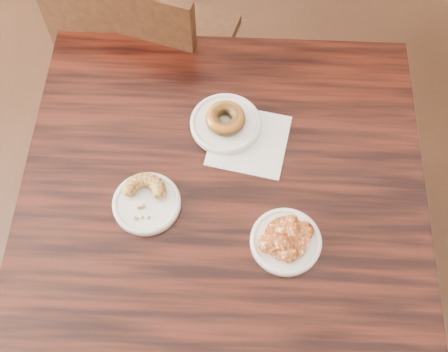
# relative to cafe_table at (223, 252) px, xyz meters

# --- Properties ---
(floor) EXTENTS (5.00, 5.00, 0.00)m
(floor) POSITION_rel_cafe_table_xyz_m (0.12, 0.21, -0.38)
(floor) COLOR black
(floor) RESTS_ON ground
(cafe_table) EXTENTS (0.94, 0.94, 0.75)m
(cafe_table) POSITION_rel_cafe_table_xyz_m (0.00, 0.00, 0.00)
(cafe_table) COLOR black
(cafe_table) RESTS_ON floor
(chair_far) EXTENTS (0.57, 0.57, 0.90)m
(chair_far) POSITION_rel_cafe_table_xyz_m (-0.27, 0.64, 0.08)
(chair_far) COLOR black
(chair_far) RESTS_ON floor
(napkin) EXTENTS (0.20, 0.20, 0.00)m
(napkin) POSITION_rel_cafe_table_xyz_m (0.05, 0.14, 0.38)
(napkin) COLOR white
(napkin) RESTS_ON cafe_table
(plate_donut) EXTENTS (0.17, 0.17, 0.01)m
(plate_donut) POSITION_rel_cafe_table_xyz_m (-0.01, 0.18, 0.39)
(plate_donut) COLOR silver
(plate_donut) RESTS_ON napkin
(plate_cruller) EXTENTS (0.15, 0.15, 0.01)m
(plate_cruller) POSITION_rel_cafe_table_xyz_m (-0.16, -0.04, 0.38)
(plate_cruller) COLOR white
(plate_cruller) RESTS_ON cafe_table
(plate_fritter) EXTENTS (0.15, 0.15, 0.01)m
(plate_fritter) POSITION_rel_cafe_table_xyz_m (0.14, -0.10, 0.38)
(plate_fritter) COLOR white
(plate_fritter) RESTS_ON cafe_table
(glazed_donut) EXTENTS (0.09, 0.09, 0.03)m
(glazed_donut) POSITION_rel_cafe_table_xyz_m (-0.01, 0.18, 0.41)
(glazed_donut) COLOR #8A5514
(glazed_donut) RESTS_ON plate_donut
(apple_fritter) EXTENTS (0.13, 0.13, 0.03)m
(apple_fritter) POSITION_rel_cafe_table_xyz_m (0.14, -0.10, 0.40)
(apple_fritter) COLOR #4A2108
(apple_fritter) RESTS_ON plate_fritter
(cruller_fragment) EXTENTS (0.11, 0.11, 0.03)m
(cruller_fragment) POSITION_rel_cafe_table_xyz_m (-0.16, -0.04, 0.40)
(cruller_fragment) COLOR #592A11
(cruller_fragment) RESTS_ON plate_cruller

